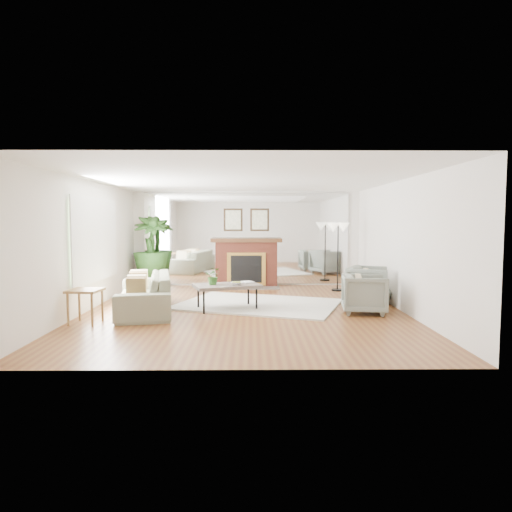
{
  "coord_description": "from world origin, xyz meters",
  "views": [
    {
      "loc": [
        0.13,
        -8.65,
        1.71
      ],
      "look_at": [
        0.22,
        0.6,
        1.01
      ],
      "focal_mm": 32.0,
      "sensor_mm": 36.0,
      "label": 1
    }
  ],
  "objects_px": {
    "sofa": "(144,293)",
    "potted_ficus": "(151,249)",
    "armchair_front": "(364,294)",
    "side_table": "(85,295)",
    "coffee_table": "(227,286)",
    "floor_lamp": "(338,233)",
    "fireplace": "(246,261)",
    "armchair_back": "(370,285)"
  },
  "relations": [
    {
      "from": "sofa",
      "to": "armchair_back",
      "type": "bearing_deg",
      "value": 88.09
    },
    {
      "from": "armchair_back",
      "to": "potted_ficus",
      "type": "height_order",
      "value": "potted_ficus"
    },
    {
      "from": "sofa",
      "to": "armchair_back",
      "type": "height_order",
      "value": "armchair_back"
    },
    {
      "from": "coffee_table",
      "to": "armchair_front",
      "type": "relative_size",
      "value": 1.76
    },
    {
      "from": "armchair_front",
      "to": "floor_lamp",
      "type": "relative_size",
      "value": 0.47
    },
    {
      "from": "potted_ficus",
      "to": "side_table",
      "type": "bearing_deg",
      "value": -92.59
    },
    {
      "from": "side_table",
      "to": "floor_lamp",
      "type": "bearing_deg",
      "value": 36.02
    },
    {
      "from": "armchair_back",
      "to": "fireplace",
      "type": "bearing_deg",
      "value": 72.1
    },
    {
      "from": "armchair_back",
      "to": "side_table",
      "type": "bearing_deg",
      "value": 135.32
    },
    {
      "from": "side_table",
      "to": "fireplace",
      "type": "bearing_deg",
      "value": 58.57
    },
    {
      "from": "fireplace",
      "to": "armchair_front",
      "type": "relative_size",
      "value": 2.58
    },
    {
      "from": "floor_lamp",
      "to": "side_table",
      "type": "bearing_deg",
      "value": -143.98
    },
    {
      "from": "armchair_back",
      "to": "potted_ficus",
      "type": "xyz_separation_m",
      "value": [
        -5.06,
        2.38,
        0.6
      ]
    },
    {
      "from": "fireplace",
      "to": "coffee_table",
      "type": "height_order",
      "value": "fireplace"
    },
    {
      "from": "armchair_front",
      "to": "fireplace",
      "type": "bearing_deg",
      "value": 39.8
    },
    {
      "from": "armchair_back",
      "to": "floor_lamp",
      "type": "bearing_deg",
      "value": 37.49
    },
    {
      "from": "fireplace",
      "to": "side_table",
      "type": "distance_m",
      "value": 5.09
    },
    {
      "from": "armchair_front",
      "to": "floor_lamp",
      "type": "height_order",
      "value": "floor_lamp"
    },
    {
      "from": "sofa",
      "to": "potted_ficus",
      "type": "bearing_deg",
      "value": 178.76
    },
    {
      "from": "sofa",
      "to": "armchair_front",
      "type": "distance_m",
      "value": 4.16
    },
    {
      "from": "sofa",
      "to": "floor_lamp",
      "type": "distance_m",
      "value": 4.98
    },
    {
      "from": "coffee_table",
      "to": "armchair_back",
      "type": "xyz_separation_m",
      "value": [
        2.94,
        0.62,
        -0.06
      ]
    },
    {
      "from": "fireplace",
      "to": "sofa",
      "type": "relative_size",
      "value": 0.84
    },
    {
      "from": "armchair_front",
      "to": "potted_ficus",
      "type": "bearing_deg",
      "value": 61.78
    },
    {
      "from": "sofa",
      "to": "fireplace",
      "type": "bearing_deg",
      "value": 138.52
    },
    {
      "from": "side_table",
      "to": "coffee_table",
      "type": "bearing_deg",
      "value": 27.03
    },
    {
      "from": "armchair_front",
      "to": "floor_lamp",
      "type": "distance_m",
      "value": 2.95
    },
    {
      "from": "fireplace",
      "to": "armchair_front",
      "type": "height_order",
      "value": "fireplace"
    },
    {
      "from": "sofa",
      "to": "potted_ficus",
      "type": "relative_size",
      "value": 1.31
    },
    {
      "from": "coffee_table",
      "to": "floor_lamp",
      "type": "relative_size",
      "value": 0.83
    },
    {
      "from": "armchair_front",
      "to": "coffee_table",
      "type": "bearing_deg",
      "value": 89.32
    },
    {
      "from": "coffee_table",
      "to": "floor_lamp",
      "type": "height_order",
      "value": "floor_lamp"
    },
    {
      "from": "sofa",
      "to": "floor_lamp",
      "type": "bearing_deg",
      "value": 109.79
    },
    {
      "from": "side_table",
      "to": "armchair_front",
      "type": "bearing_deg",
      "value": 9.44
    },
    {
      "from": "coffee_table",
      "to": "armchair_back",
      "type": "height_order",
      "value": "armchair_back"
    },
    {
      "from": "armchair_back",
      "to": "side_table",
      "type": "relative_size",
      "value": 1.49
    },
    {
      "from": "potted_ficus",
      "to": "floor_lamp",
      "type": "bearing_deg",
      "value": -7.41
    },
    {
      "from": "armchair_front",
      "to": "side_table",
      "type": "xyz_separation_m",
      "value": [
        -4.89,
        -0.81,
        0.12
      ]
    },
    {
      "from": "sofa",
      "to": "side_table",
      "type": "relative_size",
      "value": 4.2
    },
    {
      "from": "coffee_table",
      "to": "floor_lamp",
      "type": "xyz_separation_m",
      "value": [
        2.59,
        2.39,
        0.98
      ]
    },
    {
      "from": "potted_ficus",
      "to": "armchair_front",
      "type": "bearing_deg",
      "value": -35.62
    },
    {
      "from": "armchair_front",
      "to": "floor_lamp",
      "type": "bearing_deg",
      "value": 7.04
    }
  ]
}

